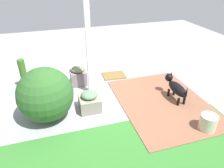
{
  "coord_description": "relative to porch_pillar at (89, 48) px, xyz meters",
  "views": [
    {
      "loc": [
        1.08,
        3.88,
        2.59
      ],
      "look_at": [
        -0.07,
        0.12,
        0.34
      ],
      "focal_mm": 33.37,
      "sensor_mm": 36.0,
      "label": 1
    }
  ],
  "objects": [
    {
      "name": "brick_path",
      "position": [
        -1.39,
        0.88,
        -1.06
      ],
      "size": [
        1.8,
        2.4,
        0.02
      ],
      "primitive_type": "cube",
      "color": "brown",
      "rests_on": "ground"
    },
    {
      "name": "round_shrub",
      "position": [
        0.98,
        0.67,
        -0.56
      ],
      "size": [
        1.03,
        1.03,
        1.03
      ],
      "primitive_type": "sphere",
      "color": "#2C5C25",
      "rests_on": "ground"
    },
    {
      "name": "ground_plane",
      "position": [
        -0.33,
        0.23,
        -1.07
      ],
      "size": [
        12.0,
        12.0,
        0.0
      ],
      "primitive_type": "plane",
      "color": "#99999F"
    },
    {
      "name": "dog",
      "position": [
        -1.69,
        0.84,
        -0.77
      ],
      "size": [
        0.22,
        0.76,
        0.52
      ],
      "color": "black",
      "rests_on": "ground"
    },
    {
      "name": "ceramic_urn",
      "position": [
        -1.72,
        1.88,
        -0.92
      ],
      "size": [
        0.3,
        0.3,
        0.31
      ],
      "primitive_type": "cylinder",
      "color": "beige",
      "rests_on": "ground"
    },
    {
      "name": "terracotta_pot_tall",
      "position": [
        1.46,
        -0.63,
        -0.81
      ],
      "size": [
        0.28,
        0.28,
        0.74
      ],
      "color": "#B95E3C",
      "rests_on": "ground"
    },
    {
      "name": "porch_pillar",
      "position": [
        0.0,
        0.0,
        0.0
      ],
      "size": [
        0.1,
        0.1,
        2.15
      ],
      "primitive_type": "cube",
      "color": "white",
      "rests_on": "ground"
    },
    {
      "name": "stone_planter_nearest",
      "position": [
        0.22,
        -0.44,
        -0.84
      ],
      "size": [
        0.38,
        0.34,
        0.48
      ],
      "color": "slate",
      "rests_on": "ground"
    },
    {
      "name": "doormat",
      "position": [
        -0.75,
        -0.61,
        -1.06
      ],
      "size": [
        0.61,
        0.48,
        0.03
      ],
      "primitive_type": "cube",
      "rotation": [
        0.0,
        0.0,
        -0.06
      ],
      "color": "brown",
      "rests_on": "ground"
    },
    {
      "name": "stone_planter_mid",
      "position": [
        0.17,
        0.65,
        -0.88
      ],
      "size": [
        0.42,
        0.44,
        0.42
      ],
      "color": "gray",
      "rests_on": "ground"
    }
  ]
}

